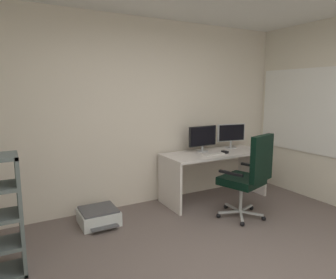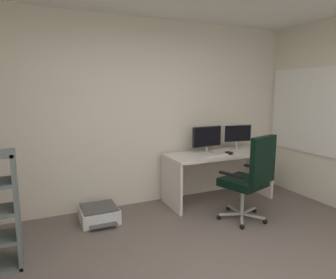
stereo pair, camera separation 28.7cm
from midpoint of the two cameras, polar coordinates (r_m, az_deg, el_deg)
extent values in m
cube|color=silver|center=(4.31, -9.06, 4.81)|extent=(5.02, 0.10, 2.64)
cube|color=white|center=(5.08, 22.58, 5.11)|extent=(0.01, 1.44, 1.20)
cube|color=white|center=(5.07, 22.53, 5.11)|extent=(0.02, 1.52, 1.28)
cube|color=silver|center=(4.56, 7.05, -2.63)|extent=(1.59, 0.65, 0.04)
cube|color=silver|center=(4.26, -1.66, -8.51)|extent=(0.04, 0.63, 0.69)
cube|color=silver|center=(5.13, 14.07, -5.68)|extent=(0.04, 0.63, 0.69)
cylinder|color=#B2B5B7|center=(4.60, 4.74, -2.19)|extent=(0.18, 0.18, 0.01)
cylinder|color=#B2B5B7|center=(4.59, 4.75, -1.59)|extent=(0.03, 0.03, 0.09)
cube|color=black|center=(4.56, 4.78, 0.65)|extent=(0.49, 0.06, 0.30)
cube|color=black|center=(4.54, 4.94, 0.62)|extent=(0.46, 0.03, 0.28)
cylinder|color=#B2B5B7|center=(4.92, 10.14, -1.53)|extent=(0.18, 0.18, 0.01)
cylinder|color=#B2B5B7|center=(4.91, 10.16, -0.80)|extent=(0.03, 0.03, 0.12)
cube|color=#B7BABC|center=(4.88, 10.22, 1.31)|extent=(0.49, 0.11, 0.27)
cube|color=black|center=(4.86, 10.35, 1.27)|extent=(0.45, 0.07, 0.25)
cube|color=silver|center=(4.37, 6.66, -2.78)|extent=(0.35, 0.15, 0.02)
cube|color=black|center=(4.50, 8.92, -2.37)|extent=(0.08, 0.11, 0.03)
cube|color=#B7BABC|center=(4.28, 12.66, -12.58)|extent=(0.30, 0.12, 0.02)
sphere|color=black|center=(4.41, 13.69, -12.48)|extent=(0.06, 0.06, 0.06)
cube|color=#B7BABC|center=(4.27, 10.25, -12.56)|extent=(0.04, 0.30, 0.02)
sphere|color=black|center=(4.39, 9.00, -12.44)|extent=(0.06, 0.06, 0.06)
cube|color=#B7BABC|center=(4.11, 9.55, -13.42)|extent=(0.29, 0.13, 0.02)
sphere|color=black|center=(4.08, 7.49, -14.15)|extent=(0.06, 0.06, 0.06)
cube|color=#B7BABC|center=(4.02, 11.68, -14.01)|extent=(0.21, 0.26, 0.02)
sphere|color=black|center=(3.90, 11.80, -15.42)|extent=(0.06, 0.06, 0.06)
cube|color=#B7BABC|center=(4.13, 13.62, -13.45)|extent=(0.20, 0.26, 0.02)
sphere|color=black|center=(4.12, 15.70, -14.20)|extent=(0.06, 0.06, 0.06)
cylinder|color=#B7BABC|center=(4.09, 11.64, -10.79)|extent=(0.04, 0.04, 0.37)
cube|color=black|center=(4.02, 11.75, -7.62)|extent=(0.61, 0.59, 0.10)
cube|color=black|center=(3.80, 15.29, -3.49)|extent=(0.45, 0.20, 0.57)
cube|color=black|center=(3.76, 9.64, -6.35)|extent=(0.13, 0.33, 0.03)
cube|color=black|center=(4.20, 13.77, -4.84)|extent=(0.13, 0.33, 0.03)
cube|color=slate|center=(3.16, -28.56, -12.21)|extent=(0.03, 0.34, 1.10)
cube|color=white|center=(4.01, -15.07, -13.99)|extent=(0.46, 0.44, 0.17)
cube|color=#4C4C51|center=(3.97, -15.13, -12.69)|extent=(0.43, 0.40, 0.02)
cube|color=#4C4C51|center=(3.79, -14.07, -15.90)|extent=(0.33, 0.10, 0.01)
camera|label=1|loc=(0.14, -92.19, -0.36)|focal=32.20mm
camera|label=2|loc=(0.14, 87.81, 0.36)|focal=32.20mm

